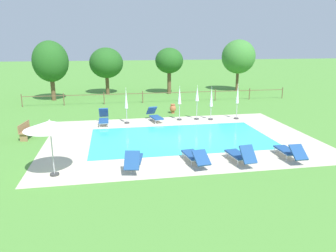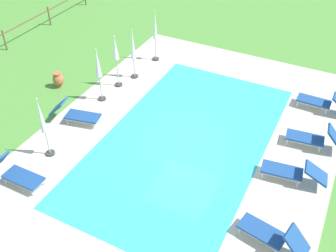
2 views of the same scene
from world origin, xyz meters
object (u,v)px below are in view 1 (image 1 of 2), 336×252
Objects in this scene: sun_lounger_north_far at (104,118)px; tree_east_mid at (169,61)px; sun_lounger_north_end at (134,160)px; patio_umbrella_closed_row_west at (180,98)px; sun_lounger_north_mid at (289,151)px; patio_umbrella_closed_row_mid_east at (197,97)px; patio_umbrella_closed_row_centre at (126,102)px; tree_far_west at (50,62)px; patio_umbrella_open_foreground at (50,125)px; tree_west_mid at (106,63)px; sun_lounger_south_near_corner at (155,116)px; sun_lounger_south_mid at (195,156)px; sun_lounger_north_near_steps at (240,155)px; tree_centre at (238,57)px; terracotta_urn_near_fence at (173,108)px; patio_umbrella_closed_row_east at (211,100)px; wooden_bench_lawn_side at (27,130)px; patio_umbrella_closed_row_mid_west at (237,98)px.

sun_lounger_north_far is 13.80m from tree_east_mid.
patio_umbrella_closed_row_west reaches higher than sun_lounger_north_end.
patio_umbrella_closed_row_mid_east reaches higher than sun_lounger_north_mid.
patio_umbrella_closed_row_centre is 13.00m from tree_east_mid.
tree_east_mid is (11.16, 1.98, -0.16)m from tree_far_west.
tree_west_mid reaches higher than patio_umbrella_open_foreground.
sun_lounger_south_near_corner is 8.04m from sun_lounger_south_mid.
patio_umbrella_open_foreground is (-3.20, -0.16, 1.68)m from sun_lounger_north_end.
sun_lounger_south_near_corner is at bearing 107.43° from sun_lounger_north_near_steps.
patio_umbrella_closed_row_west is at bearing -97.03° from tree_east_mid.
sun_lounger_south_mid is at bearing 177.73° from sun_lounger_north_mid.
patio_umbrella_open_foreground is at bearing -128.12° from tree_centre.
sun_lounger_north_end is 8.96m from patio_umbrella_closed_row_west.
sun_lounger_south_mid is at bearing -95.75° from terracotta_urn_near_fence.
patio_umbrella_closed_row_east is 14.71m from tree_west_mid.
tree_west_mid is (2.04, 20.76, 1.07)m from patio_umbrella_open_foreground.
sun_lounger_north_mid is 1.01× the size of sun_lounger_north_end.
patio_umbrella_closed_row_centre reaches higher than wooden_bench_lawn_side.
patio_umbrella_closed_row_mid_west is at bearing 9.57° from wooden_bench_lawn_side.
sun_lounger_north_far is 0.81× the size of patio_umbrella_open_foreground.
wooden_bench_lawn_side is at bearing -87.67° from tree_far_west.
tree_far_west is (-4.66, 9.83, 3.11)m from sun_lounger_north_far.
patio_umbrella_closed_row_mid_west is 0.52× the size of tree_west_mid.
tree_far_west reaches higher than sun_lounger_north_near_steps.
tree_west_mid reaches higher than sun_lounger_south_mid.
tree_west_mid is (-7.01, 12.81, 1.75)m from patio_umbrella_closed_row_east.
patio_umbrella_closed_row_centre is 1.52× the size of wooden_bench_lawn_side.
sun_lounger_south_mid is at bearing -33.34° from wooden_bench_lawn_side.
wooden_bench_lawn_side is (-8.19, 5.39, 0.11)m from sun_lounger_south_mid.
tree_centre is (6.96, 12.47, 2.28)m from patio_umbrella_closed_row_east.
sun_lounger_north_far is 2.66× the size of terracotta_urn_near_fence.
tree_far_west reaches higher than tree_east_mid.
tree_east_mid reaches higher than patio_umbrella_open_foreground.
patio_umbrella_closed_row_mid_east is (4.81, 0.25, 0.13)m from patio_umbrella_closed_row_centre.
patio_umbrella_open_foreground is at bearing -112.85° from tree_east_mid.
patio_umbrella_closed_row_mid_east is 0.98m from patio_umbrella_closed_row_east.
tree_centre is (10.15, 20.18, 3.31)m from sun_lounger_south_mid.
sun_lounger_south_mid is 0.86× the size of patio_umbrella_closed_row_mid_west.
sun_lounger_north_far is at bearing 179.17° from patio_umbrella_closed_row_mid_west.
sun_lounger_north_near_steps is 0.85× the size of patio_umbrella_closed_row_east.
sun_lounger_north_mid is at bearing -0.84° from sun_lounger_north_end.
terracotta_urn_near_fence is at bearing -132.48° from tree_centre.
sun_lounger_north_mid reaches higher than sun_lounger_south_mid.
sun_lounger_north_end is 0.88× the size of patio_umbrella_closed_row_east.
patio_umbrella_open_foreground is at bearing -179.69° from sun_lounger_north_mid.
patio_umbrella_closed_row_west is at bearing 65.32° from sun_lounger_north_end.
terracotta_urn_near_fence is at bearing -64.80° from tree_west_mid.
patio_umbrella_open_foreground is 10.77m from patio_umbrella_closed_row_west.
patio_umbrella_open_foreground is 0.98× the size of patio_umbrella_closed_row_centre.
patio_umbrella_open_foreground reaches higher than sun_lounger_north_far.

